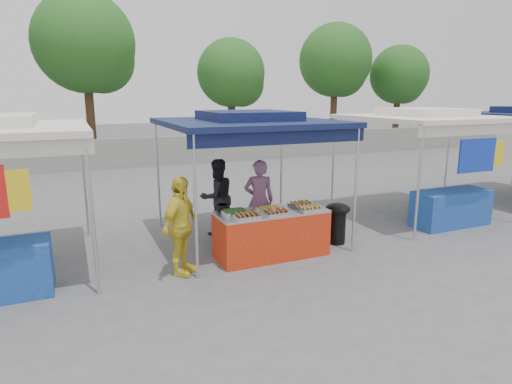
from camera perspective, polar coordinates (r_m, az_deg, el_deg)
name	(u,v)px	position (r m, az deg, el deg)	size (l,w,h in m)	color
ground_plane	(269,254)	(7.99, 1.74, -8.24)	(80.00, 80.00, 0.00)	#58585B
back_wall	(155,152)	(18.17, -13.26, 5.25)	(40.00, 0.25, 1.20)	gray
main_canopy	(248,122)	(8.36, -1.02, 9.38)	(3.20, 3.20, 2.57)	#B8B8C0
neighbor_stall_right	(436,152)	(10.69, 22.86, 4.98)	(3.20, 3.20, 2.57)	#B8B8C0
tree_1	(88,47)	(19.85, -21.43, 17.51)	(4.08, 4.08, 7.02)	#402A18
tree_2	(234,76)	(21.15, -3.00, 15.18)	(3.31, 3.21, 5.52)	#402A18
tree_3	(337,64)	(24.29, 10.76, 16.46)	(3.85, 3.85, 6.62)	#402A18
tree_4	(400,77)	(26.81, 18.68, 14.28)	(3.39, 3.31, 5.69)	#402A18
vendor_table	(271,234)	(7.76, 2.07, -5.55)	(2.00, 0.80, 0.85)	red
food_tray_fl	(247,216)	(7.20, -1.18, -3.20)	(0.42, 0.30, 0.07)	silver
food_tray_fm	(276,212)	(7.41, 2.72, -2.74)	(0.42, 0.30, 0.07)	silver
food_tray_fr	(310,208)	(7.74, 7.17, -2.15)	(0.42, 0.30, 0.07)	silver
food_tray_bl	(235,212)	(7.46, -2.80, -2.64)	(0.42, 0.30, 0.07)	silver
food_tray_bm	(270,208)	(7.68, 1.82, -2.17)	(0.42, 0.30, 0.07)	silver
food_tray_br	(301,204)	(7.99, 6.05, -1.65)	(0.42, 0.30, 0.07)	silver
cooking_pot	(223,208)	(7.63, -4.47, -2.10)	(0.21, 0.21, 0.12)	black
skewer_cup	(273,212)	(7.37, 2.33, -2.70)	(0.08, 0.08, 0.10)	#B8B8C0
wok_burner	(337,220)	(8.56, 10.78, -3.62)	(0.48, 0.48, 0.81)	black
crate_left	(232,240)	(8.29, -3.15, -6.47)	(0.46, 0.32, 0.27)	#1330A0
crate_right	(266,235)	(8.58, 1.36, -5.74)	(0.47, 0.33, 0.28)	#1330A0
crate_stacked	(266,222)	(8.50, 1.37, -4.00)	(0.43, 0.30, 0.26)	#1330A0
vendor_woman	(259,200)	(8.51, 0.40, -1.13)	(0.60, 0.39, 1.64)	#87567A
helper_man	(217,197)	(8.94, -5.21, -0.66)	(0.77, 0.60, 1.59)	black
customer_person	(181,226)	(6.97, -10.03, -4.52)	(0.95, 0.40, 1.63)	yellow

